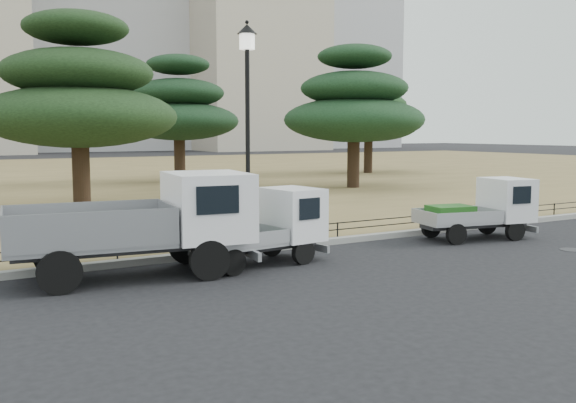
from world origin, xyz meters
TOP-DOWN VIEW (x-y plane):
  - ground at (0.00, 0.00)m, footprint 220.00×220.00m
  - lawn at (0.00, 30.60)m, footprint 120.00×56.00m
  - curb at (0.00, 2.60)m, footprint 120.00×0.25m
  - truck_large at (-3.73, 1.41)m, footprint 5.06×2.48m
  - truck_kei_front at (-1.02, 1.30)m, footprint 3.32×1.71m
  - truck_kei_rear at (5.86, 1.22)m, footprint 3.41×1.93m
  - street_lamp at (-0.63, 2.90)m, footprint 0.49×0.49m
  - pipe_fence at (0.00, 2.75)m, footprint 38.00×0.04m
  - manhole at (6.50, -1.20)m, footprint 0.60×0.60m
  - pine_center_left at (-2.63, 12.22)m, footprint 6.93×6.93m
  - pine_center_right at (5.17, 22.88)m, footprint 6.68×6.68m
  - pine_east_near at (11.52, 15.05)m, footprint 7.09×7.09m
  - pine_east_far at (19.20, 23.84)m, footprint 6.68×6.68m

SIDE VIEW (x-z plane):
  - ground at x=0.00m, z-range 0.00..0.00m
  - manhole at x=6.50m, z-range 0.00..0.01m
  - lawn at x=0.00m, z-range 0.00..0.15m
  - curb at x=0.00m, z-range 0.00..0.16m
  - pipe_fence at x=0.00m, z-range 0.24..0.64m
  - truck_kei_front at x=-1.02m, z-range 0.00..1.68m
  - truck_kei_rear at x=5.86m, z-range 0.00..1.68m
  - truck_large at x=-3.73m, z-range 0.12..2.24m
  - street_lamp at x=-0.63m, z-range 1.11..6.56m
  - pine_east_far at x=19.20m, z-range 0.67..7.37m
  - pine_center_left at x=-2.63m, z-range 0.70..7.74m
  - pine_center_right at x=5.17m, z-range 0.71..7.80m
  - pine_east_near at x=11.52m, z-range 0.70..7.86m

